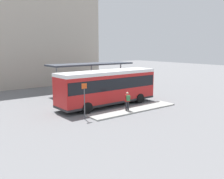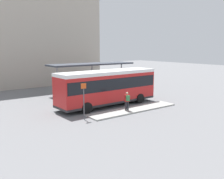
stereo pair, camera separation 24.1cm
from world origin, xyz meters
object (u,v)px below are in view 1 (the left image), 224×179
Objects in this scene: city_bus at (108,85)px; bicycle_red at (134,85)px; bicycle_yellow at (141,87)px; platform_sign at (84,100)px; pedestrian_waiting at (127,100)px; bicycle_green at (136,86)px.

bicycle_red is at bearing 33.40° from city_bus.
bicycle_yellow is (8.95, 4.77, -1.59)m from city_bus.
platform_sign is (-13.11, -7.46, 1.21)m from bicycle_yellow.
city_bus is at bearing 32.83° from platform_sign.
city_bus is 10.26m from bicycle_yellow.
pedestrian_waiting is at bearing -3.47° from platform_sign.
pedestrian_waiting is (-0.07, -2.93, -0.89)m from city_bus.
bicycle_yellow is 0.57× the size of platform_sign.
pedestrian_waiting is at bearing -93.42° from city_bus.
bicycle_red is 0.58× the size of platform_sign.
platform_sign is (-12.98, -8.35, 1.22)m from bicycle_green.
bicycle_green is at bearing 149.26° from bicycle_red.
platform_sign is at bearing -149.28° from city_bus.
pedestrian_waiting is 13.27m from bicycle_red.
bicycle_red is at bearing 179.67° from bicycle_yellow.
city_bus is 6.28× the size of bicycle_red.
pedestrian_waiting reaches higher than bicycle_yellow.
pedestrian_waiting is 11.88m from bicycle_yellow.
platform_sign reaches higher than bicycle_red.
pedestrian_waiting is at bearing 128.88° from bicycle_green.
pedestrian_waiting is 1.00× the size of bicycle_red.
city_bus is at bearing 17.49° from pedestrian_waiting.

